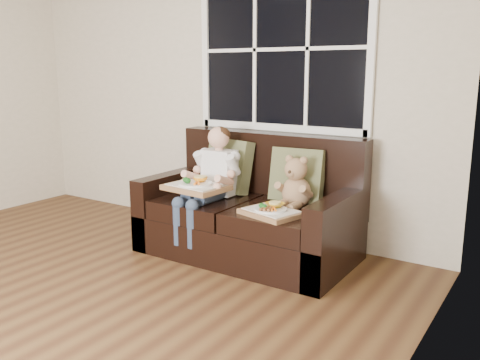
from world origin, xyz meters
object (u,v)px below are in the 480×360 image
Objects in this scene: tray_right at (271,211)px; teddy_bear at (296,186)px; loveseat at (251,216)px; tray_left at (196,186)px; child at (212,174)px.

teddy_bear is at bearing 99.17° from tray_right.
loveseat is at bearing -176.81° from teddy_bear.
teddy_bear is 0.82× the size of tray_left.
tray_left is at bearing -139.42° from loveseat.
tray_left is 1.05× the size of tray_right.
loveseat is at bearing 46.04° from tray_left.
loveseat reaches higher than tray_right.
loveseat is at bearing 154.87° from tray_right.
teddy_bear is (0.39, 0.01, 0.30)m from loveseat.
child reaches higher than tray_left.
loveseat is 0.52m from tray_left.
loveseat is 0.47m from child.
teddy_bear reaches higher than tray_left.
tray_right is (0.66, -0.19, -0.17)m from child.
teddy_bear reaches higher than tray_right.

